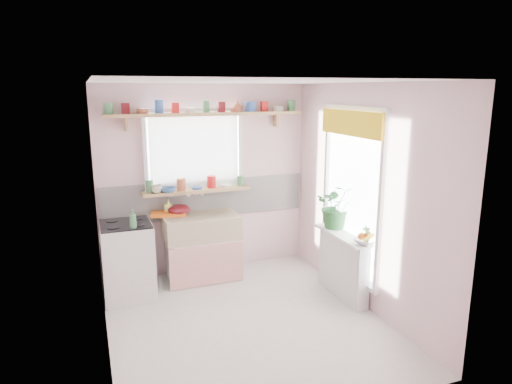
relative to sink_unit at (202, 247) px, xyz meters
name	(u,v)px	position (x,y,z in m)	size (l,w,h in m)	color
room	(273,177)	(0.81, -0.43, 0.94)	(3.20, 3.20, 3.20)	silver
sink_unit	(202,247)	(0.00, 0.00, 0.00)	(0.95, 0.65, 1.11)	white
cooker	(128,260)	(-0.95, -0.24, 0.03)	(0.58, 0.58, 0.93)	white
radiator_ledge	(343,264)	(1.45, -1.09, -0.03)	(0.22, 0.95, 0.78)	white
windowsill	(197,190)	(0.00, 0.19, 0.71)	(1.40, 0.22, 0.04)	tan
pine_shelf	(206,114)	(0.15, 0.18, 1.69)	(2.52, 0.24, 0.04)	tan
shelf_crockery	(205,108)	(0.13, 0.18, 1.76)	(2.47, 0.11, 0.12)	#3F7F4C
sill_crockery	(195,185)	(-0.02, 0.19, 0.78)	(1.35, 0.11, 0.12)	#3F7F4C
dish_tray	(169,213)	(-0.38, 0.21, 0.44)	(0.44, 0.33, 0.04)	orange
colander	(179,210)	(-0.25, 0.14, 0.48)	(0.29, 0.29, 0.13)	#5E1017
jade_plant	(337,206)	(1.48, -0.85, 0.62)	(0.49, 0.43, 0.55)	#245B28
fruit_bowl	(366,241)	(1.48, -1.49, 0.38)	(0.26, 0.26, 0.06)	silver
herb_pot	(366,235)	(1.48, -1.49, 0.45)	(0.11, 0.07, 0.21)	#2D6026
soap_bottle_sink	(168,207)	(-0.38, 0.21, 0.52)	(0.09, 0.09, 0.20)	#F4F76E
sill_cup	(157,189)	(-0.52, 0.13, 0.78)	(0.13, 0.13, 0.10)	beige
sill_bowl	(168,190)	(-0.38, 0.13, 0.76)	(0.20, 0.20, 0.06)	#3164A1
shelf_vase	(237,106)	(0.58, 0.24, 1.78)	(0.13, 0.13, 0.14)	#A55233
cooker_bottle	(133,219)	(-0.88, -0.46, 0.59)	(0.08, 0.08, 0.21)	#3D7A4D
fruit	(367,236)	(1.49, -1.49, 0.43)	(0.20, 0.14, 0.10)	#D95B12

